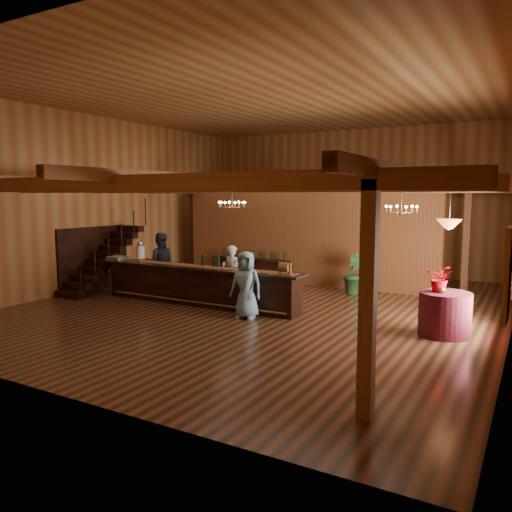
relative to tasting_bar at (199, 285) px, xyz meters
The scene contains 29 objects.
floor 1.94m from the tasting_bar, 25.12° to the left, with size 14.00×14.00×0.00m, color brown.
ceiling 5.30m from the tasting_bar, 25.12° to the left, with size 14.00×14.00×0.00m, color #A37D48.
wall_back 8.28m from the tasting_bar, 77.76° to the left, with size 12.00×0.10×5.50m, color #A17342.
wall_front 6.80m from the tasting_bar, 74.76° to the right, with size 12.00×0.10×5.50m, color #A17342.
wall_left 4.91m from the tasting_bar, 169.57° to the left, with size 0.10×14.00×5.50m, color #A17342.
beam_grid 3.45m from the tasting_bar, 37.55° to the left, with size 11.90×13.90×0.39m.
support_posts 2.02m from the tasting_bar, ahead, with size 9.20×10.20×3.20m.
partition_wall 4.57m from the tasting_bar, 74.49° to the left, with size 9.00×0.18×3.10m, color brown.
window_right_front 7.75m from the tasting_bar, ahead, with size 0.12×1.05×1.75m, color white.
staircase 3.79m from the tasting_bar, behind, with size 1.00×2.80×2.00m.
backroom_boxes 6.45m from the tasting_bar, 77.47° to the left, with size 4.10×0.60×1.10m.
tasting_bar is the anchor object (origin of this frame).
beverage_dispenser 2.33m from the tasting_bar, behind, with size 0.26×0.26×0.60m.
glass_rack_tray 3.06m from the tasting_bar, behind, with size 0.50×0.50×0.10m, color gray.
raffle_drum 2.77m from the tasting_bar, ahead, with size 0.34×0.24×0.30m.
bar_bottle_0 0.68m from the tasting_bar, 64.00° to the left, with size 0.07×0.07×0.30m, color black.
bar_bottle_1 0.81m from the tasting_bar, 15.25° to the left, with size 0.07×0.07×0.30m, color black.
bar_bottle_2 0.89m from the tasting_bar, 11.46° to the left, with size 0.07×0.07×0.30m, color black.
backbar_shelf 4.01m from the tasting_bar, 97.78° to the left, with size 2.84×0.44×0.80m, color #32160D.
round_table 6.44m from the tasting_bar, ahead, with size 1.09×1.09×0.94m, color maroon.
chandelier_left 2.64m from the tasting_bar, 82.36° to the left, with size 0.80×0.80×0.62m.
chandelier_right 5.74m from the tasting_bar, 19.00° to the left, with size 0.80×0.80×0.69m.
pendant_lamp 6.71m from the tasting_bar, ahead, with size 0.52×0.52×0.90m.
bartender 1.00m from the tasting_bar, 44.06° to the left, with size 0.59×0.39×1.62m, color silver.
staff_second 2.18m from the tasting_bar, 159.21° to the left, with size 0.90×0.70×1.86m, color #242535.
guest 2.10m from the tasting_bar, 20.09° to the right, with size 0.81×0.53×1.65m, color #79ADCF.
floor_plant 4.80m from the tasting_bar, 46.54° to the left, with size 0.73×0.58×1.32m, color #265027.
table_flowers 6.36m from the tasting_bar, ahead, with size 0.53×0.46×0.59m, color red.
table_vase 6.39m from the tasting_bar, ahead, with size 0.14×0.14×0.27m, color #B98545.
Camera 1 is at (6.40, -11.80, 3.00)m, focal length 35.00 mm.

